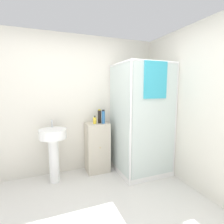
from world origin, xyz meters
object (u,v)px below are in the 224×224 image
object	(u,v)px
sink	(53,145)
soap_dispenser	(95,120)
shampoo_bottle_tall_black	(99,116)
shampoo_bottle_blue	(103,117)

from	to	relation	value
sink	soap_dispenser	bearing A→B (deg)	7.29
shampoo_bottle_tall_black	shampoo_bottle_blue	distance (m)	0.09
sink	shampoo_bottle_blue	distance (m)	0.97
soap_dispenser	shampoo_bottle_tall_black	bearing A→B (deg)	10.94
soap_dispenser	shampoo_bottle_blue	world-z (taller)	shampoo_bottle_blue
sink	shampoo_bottle_blue	bearing A→B (deg)	2.82
shampoo_bottle_blue	shampoo_bottle_tall_black	bearing A→B (deg)	126.50
soap_dispenser	shampoo_bottle_blue	distance (m)	0.17
soap_dispenser	shampoo_bottle_blue	bearing A→B (deg)	-18.88
soap_dispenser	shampoo_bottle_tall_black	world-z (taller)	shampoo_bottle_tall_black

